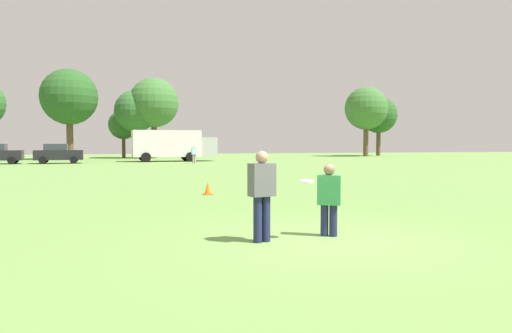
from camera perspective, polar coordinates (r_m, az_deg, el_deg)
The scene contains 14 objects.
ground_plane at distance 9.10m, azimuth 8.20°, elevation -8.91°, with size 151.85×151.85×0.00m, color #6B9347.
player_thrower at distance 8.70m, azimuth 0.73°, elevation -2.99°, with size 0.52×0.38×1.71m.
player_defender at distance 9.38m, azimuth 8.93°, elevation -3.61°, with size 0.52×0.45×1.44m.
frisbee at distance 8.96m, azimuth 6.27°, elevation -1.80°, with size 0.27×0.27×0.06m.
traffic_cone at distance 16.88m, azimuth -5.90°, elevation -2.68°, with size 0.32×0.32×0.48m.
parked_car_center at distance 46.75m, azimuth -23.05°, elevation 1.48°, with size 4.31×2.43×1.82m.
box_truck at distance 48.67m, azimuth -10.17°, elevation 2.68°, with size 8.64×3.37×3.18m.
bystander_sideline_watcher at distance 43.35m, azimuth -7.58°, elevation 1.60°, with size 0.50×0.36×1.65m.
tree_west_maple at distance 57.77m, azimuth -21.91°, elevation 7.87°, with size 6.37×6.37×10.35m.
tree_center_elm at distance 63.00m, azimuth -15.93°, elevation 4.95°, with size 3.83×3.83×6.23m.
tree_east_birch at distance 60.05m, azimuth -14.52°, elevation 6.55°, with size 5.22×5.22×8.48m.
tree_east_oak at distance 59.78m, azimuth -12.40°, elevation 7.59°, with size 6.15×6.15×9.99m.
tree_far_east_pine at distance 68.80m, azimuth 13.34°, elevation 6.92°, with size 6.11×6.11×9.93m.
tree_far_west_pine at distance 72.60m, azimuth 14.80°, elevation 6.09°, with size 5.45×5.45×8.85m.
Camera 1 is at (-3.55, -8.17, 1.85)m, focal length 32.67 mm.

